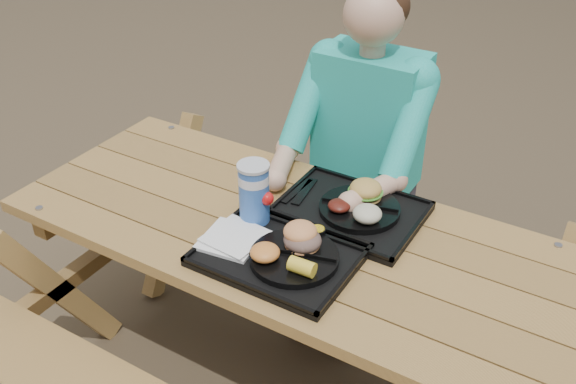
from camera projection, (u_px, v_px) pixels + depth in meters
The scene contains 17 objects.
picnic_table at pixel (288, 314), 2.22m from camera, with size 1.80×1.49×0.75m, color #999999, non-canonical shape.
tray_near at pixel (279, 256), 1.88m from camera, with size 0.45×0.35×0.02m, color black.
tray_far at pixel (349, 213), 2.06m from camera, with size 0.45×0.35×0.02m, color black.
plate_near at pixel (294, 257), 1.84m from camera, with size 0.26×0.26×0.02m, color black.
plate_far at pixel (360, 209), 2.05m from camera, with size 0.26×0.26×0.02m, color black.
napkin_stack at pixel (231, 238), 1.92m from camera, with size 0.17×0.17×0.02m, color white.
soda_cup at pixel (254, 194), 1.96m from camera, with size 0.09×0.09×0.19m, color #164AA8.
condiment_bbq at pixel (303, 229), 1.95m from camera, with size 0.05×0.05×0.03m, color black.
condiment_mustard at pixel (317, 233), 1.93m from camera, with size 0.05×0.05×0.03m, color yellow.
sandwich at pixel (303, 231), 1.84m from camera, with size 0.10×0.10×0.11m, color #EB9153, non-canonical shape.
mac_cheese at pixel (265, 252), 1.81m from camera, with size 0.09×0.09×0.04m, color orange.
corn_cob at pixel (302, 267), 1.75m from camera, with size 0.07×0.07×0.04m, color yellow, non-canonical shape.
cutlery_far at pixel (304, 192), 2.14m from camera, with size 0.03×0.17×0.01m, color black.
burger at pixel (366, 185), 2.06m from camera, with size 0.11×0.11×0.10m, color gold, non-canonical shape.
baked_beans at pixel (339, 206), 2.01m from camera, with size 0.07×0.07×0.03m, color #531810.
potato_salad at pixel (367, 214), 1.96m from camera, with size 0.09×0.09×0.05m, color beige.
diner at pixel (363, 175), 2.49m from camera, with size 0.48×0.84×1.28m, color #1AB4B7, non-canonical shape.
Camera 1 is at (0.84, -1.40, 1.94)m, focal length 40.00 mm.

